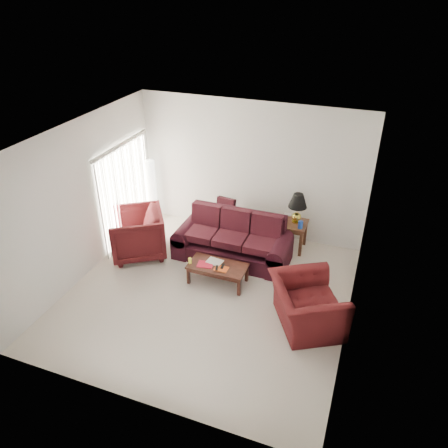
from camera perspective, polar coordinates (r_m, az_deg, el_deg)
name	(u,v)px	position (r m, az deg, el deg)	size (l,w,h in m)	color
floor	(208,294)	(8.21, -2.11, -9.16)	(5.00, 5.00, 0.00)	beige
blinds	(126,193)	(9.61, -12.71, 3.95)	(0.10, 2.00, 2.16)	silver
sofa	(232,239)	(8.89, 1.07, -1.92)	(2.36, 1.02, 0.96)	black
throw_pillow	(226,207)	(9.54, 0.23, 2.22)	(0.41, 0.12, 0.41)	black
end_table	(292,235)	(9.43, 8.89, -1.49)	(0.57, 0.57, 0.63)	brown
table_lamp	(297,208)	(9.15, 9.55, 2.03)	(0.39, 0.39, 0.65)	gold
clock	(284,221)	(9.15, 7.80, 0.35)	(0.14, 0.05, 0.14)	white
blue_canister	(300,225)	(9.06, 9.95, -0.09)	(0.10, 0.10, 0.16)	#1B44B2
picture_frame	(288,214)	(9.40, 8.30, 1.24)	(0.14, 0.02, 0.17)	silver
floor_lamp	(152,190)	(10.37, -9.40, 4.36)	(0.25, 0.25, 1.52)	white
armchair_left	(137,234)	(9.21, -11.32, -1.24)	(1.06, 1.09, 0.99)	#3B0D0F
armchair_right	(307,305)	(7.48, 10.74, -10.35)	(1.23, 1.08, 0.80)	#491113
coffee_table	(218,274)	(8.38, -0.83, -6.52)	(1.11, 0.55, 0.39)	black
magazine_red	(205,264)	(8.29, -2.46, -5.30)	(0.29, 0.22, 0.02)	#B61229
magazine_white	(215,262)	(8.36, -1.24, -4.93)	(0.29, 0.22, 0.02)	silver
magazine_orange	(221,269)	(8.17, -0.36, -5.85)	(0.25, 0.19, 0.01)	#DE511A
remote_a	(217,268)	(8.16, -0.96, -5.75)	(0.04, 0.15, 0.02)	black
remote_b	(223,266)	(8.20, -0.17, -5.52)	(0.04, 0.15, 0.02)	black
yellow_glass	(190,261)	(8.33, -4.47, -4.79)	(0.06, 0.06, 0.11)	yellow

